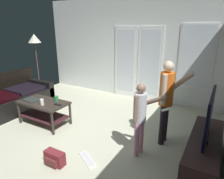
# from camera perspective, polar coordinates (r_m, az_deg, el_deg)

# --- Properties ---
(ground_plane) EXTENTS (5.53, 5.55, 0.02)m
(ground_plane) POSITION_cam_1_polar(r_m,az_deg,el_deg) (4.11, -12.90, -13.08)
(ground_plane) COLOR beige
(wall_back_with_doors) EXTENTS (5.53, 0.09, 2.83)m
(wall_back_with_doors) POSITION_cam_1_polar(r_m,az_deg,el_deg) (5.83, 5.46, 10.91)
(wall_back_with_doors) COLOR silver
(wall_back_with_doors) RESTS_ON ground_plane
(leather_couch) EXTENTS (0.99, 1.97, 0.88)m
(leather_couch) POSITION_cam_1_polar(r_m,az_deg,el_deg) (5.65, -26.97, -2.47)
(leather_couch) COLOR black
(leather_couch) RESTS_ON ground_plane
(coffee_table) EXTENTS (1.07, 0.59, 0.51)m
(coffee_table) POSITION_cam_1_polar(r_m,az_deg,el_deg) (4.57, -18.73, -4.92)
(coffee_table) COLOR #302922
(coffee_table) RESTS_ON ground_plane
(tv_stand) EXTENTS (0.45, 1.60, 0.43)m
(tv_stand) POSITION_cam_1_polar(r_m,az_deg,el_deg) (3.54, 24.55, -15.56)
(tv_stand) COLOR #2F1E1D
(tv_stand) RESTS_ON ground_plane
(flat_screen_tv) EXTENTS (0.08, 0.96, 0.73)m
(flat_screen_tv) POSITION_cam_1_polar(r_m,az_deg,el_deg) (3.28, 25.86, -6.91)
(flat_screen_tv) COLOR black
(flat_screen_tv) RESTS_ON tv_stand
(person_adult) EXTENTS (0.55, 0.41, 1.51)m
(person_adult) POSITION_cam_1_polar(r_m,az_deg,el_deg) (3.59, 15.25, -1.77)
(person_adult) COLOR black
(person_adult) RESTS_ON ground_plane
(person_child) EXTENTS (0.55, 0.33, 1.23)m
(person_child) POSITION_cam_1_polar(r_m,az_deg,el_deg) (3.22, 8.13, -6.78)
(person_child) COLOR pink
(person_child) RESTS_ON ground_plane
(floor_lamp) EXTENTS (0.37, 0.37, 1.81)m
(floor_lamp) POSITION_cam_1_polar(r_m,az_deg,el_deg) (6.39, -21.07, 12.49)
(floor_lamp) COLOR #39332D
(floor_lamp) RESTS_ON ground_plane
(backpack) EXTENTS (0.33, 0.18, 0.22)m
(backpack) POSITION_cam_1_polar(r_m,az_deg,el_deg) (3.40, -16.01, -18.22)
(backpack) COLOR maroon
(backpack) RESTS_ON ground_plane
(loose_keyboard) EXTENTS (0.44, 0.34, 0.02)m
(loose_keyboard) POSITION_cam_1_polar(r_m,az_deg,el_deg) (3.45, -6.96, -19.04)
(loose_keyboard) COLOR white
(loose_keyboard) RESTS_ON ground_plane
(laptop_closed) EXTENTS (0.37, 0.26, 0.02)m
(laptop_closed) POSITION_cam_1_polar(r_m,az_deg,el_deg) (4.69, -21.83, -2.73)
(laptop_closed) COLOR #2C322F
(laptop_closed) RESTS_ON coffee_table
(cup_near_edge) EXTENTS (0.07, 0.07, 0.13)m
(cup_near_edge) POSITION_cam_1_polar(r_m,az_deg,el_deg) (4.33, -19.22, -3.38)
(cup_near_edge) COLOR white
(cup_near_edge) RESTS_ON coffee_table
(cup_by_laptop) EXTENTS (0.09, 0.09, 0.11)m
(cup_by_laptop) POSITION_cam_1_polar(r_m,az_deg,el_deg) (4.46, -15.49, -2.48)
(cup_by_laptop) COLOR #298344
(cup_by_laptop) RESTS_ON coffee_table
(tv_remote_black) EXTENTS (0.17, 0.05, 0.02)m
(tv_remote_black) POSITION_cam_1_polar(r_m,az_deg,el_deg) (4.25, -15.11, -4.13)
(tv_remote_black) COLOR black
(tv_remote_black) RESTS_ON coffee_table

